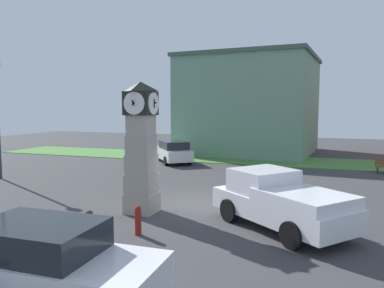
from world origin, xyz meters
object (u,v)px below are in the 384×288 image
(bollard_mid_row, at_px, (89,225))
(car_silver_hatch, at_px, (173,151))
(clock_tower, at_px, (141,149))
(bollard_near_tower, at_px, (138,220))
(car_by_building, at_px, (48,262))
(pickup_truck, at_px, (280,201))

(bollard_mid_row, relative_size, car_silver_hatch, 0.20)
(clock_tower, xyz_separation_m, bollard_near_tower, (1.05, -2.32, -1.93))
(clock_tower, relative_size, bollard_mid_row, 5.44)
(bollard_mid_row, xyz_separation_m, car_by_building, (1.32, -3.31, 0.36))
(clock_tower, height_order, pickup_truck, clock_tower)
(clock_tower, relative_size, car_silver_hatch, 1.07)
(car_by_building, relative_size, pickup_truck, 0.91)
(car_silver_hatch, distance_m, pickup_truck, 15.33)
(car_by_building, relative_size, car_silver_hatch, 1.01)
(bollard_near_tower, relative_size, pickup_truck, 0.18)
(clock_tower, xyz_separation_m, pickup_truck, (5.13, -0.22, -1.48))
(pickup_truck, bearing_deg, bollard_near_tower, -152.74)
(bollard_mid_row, bearing_deg, clock_tower, 87.24)
(bollard_near_tower, xyz_separation_m, bollard_mid_row, (-1.20, -0.84, -0.02))
(car_by_building, height_order, car_silver_hatch, car_by_building)
(car_by_building, xyz_separation_m, car_silver_hatch, (-4.93, 18.73, -0.01))
(bollard_near_tower, relative_size, car_by_building, 0.20)
(clock_tower, bearing_deg, pickup_truck, -2.43)
(clock_tower, relative_size, car_by_building, 1.06)
(bollard_mid_row, height_order, pickup_truck, pickup_truck)
(bollard_near_tower, xyz_separation_m, pickup_truck, (4.09, 2.11, 0.45))
(bollard_mid_row, xyz_separation_m, pickup_truck, (5.29, 2.94, 0.47))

